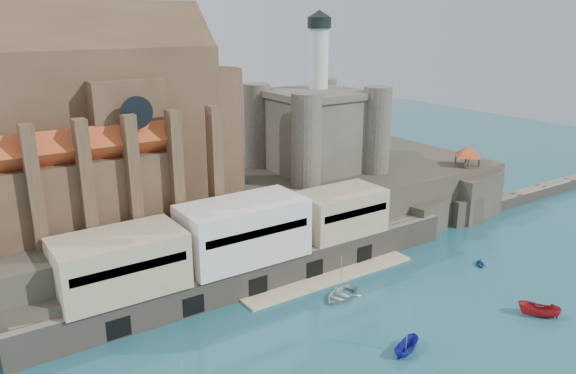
% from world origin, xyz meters
% --- Properties ---
extents(ground, '(300.00, 300.00, 0.00)m').
position_xyz_m(ground, '(0.00, 0.00, 0.00)').
color(ground, '#1A4D58').
rests_on(ground, ground).
extents(promontory, '(100.00, 36.00, 10.00)m').
position_xyz_m(promontory, '(-0.19, 39.37, 4.92)').
color(promontory, '#2C2821').
rests_on(promontory, ground).
extents(quay, '(70.00, 12.00, 13.05)m').
position_xyz_m(quay, '(-10.19, 23.07, 6.07)').
color(quay, '#6D6557').
rests_on(quay, ground).
extents(church, '(47.00, 25.93, 30.51)m').
position_xyz_m(church, '(-24.13, 41.85, 22.13)').
color(church, '#483322').
rests_on(church, promontory).
extents(castle_keep, '(21.20, 21.20, 29.30)m').
position_xyz_m(castle_keep, '(16.08, 41.08, 18.31)').
color(castle_keep, '#4B453B').
rests_on(castle_keep, promontory).
extents(rock_outcrop, '(14.50, 10.50, 8.70)m').
position_xyz_m(rock_outcrop, '(42.00, 25.84, 4.02)').
color(rock_outcrop, '#2C2821').
rests_on(rock_outcrop, ground).
extents(pavilion, '(6.40, 6.40, 5.40)m').
position_xyz_m(pavilion, '(42.00, 26.00, 12.73)').
color(pavilion, '#483322').
rests_on(pavilion, rock_outcrop).
extents(breakwater, '(40.00, 3.00, 2.40)m').
position_xyz_m(breakwater, '(66.00, 24.00, 0.00)').
color(breakwater, '#6D6557').
rests_on(breakwater, ground).
extents(boat_2, '(2.30, 2.27, 4.76)m').
position_xyz_m(boat_2, '(-2.76, -2.30, 0.00)').
color(boat_2, '#1D1B95').
rests_on(boat_2, ground).
extents(boat_5, '(2.91, 2.92, 5.45)m').
position_xyz_m(boat_5, '(18.03, -6.19, 0.00)').
color(boat_5, maroon).
rests_on(boat_5, ground).
extents(boat_6, '(2.76, 4.75, 6.40)m').
position_xyz_m(boat_6, '(-0.53, 12.61, 0.00)').
color(boat_6, silver).
rests_on(boat_6, ground).
extents(boat_7, '(2.71, 2.62, 2.71)m').
position_xyz_m(boat_7, '(24.67, 8.33, 0.00)').
color(boat_7, navy).
rests_on(boat_7, ground).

